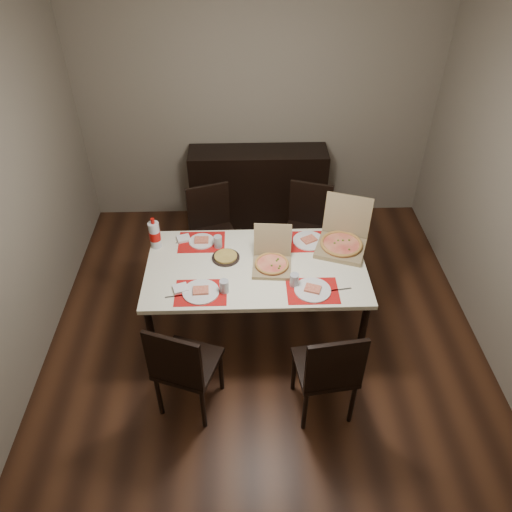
{
  "coord_description": "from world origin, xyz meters",
  "views": [
    {
      "loc": [
        -0.17,
        -3.06,
        3.39
      ],
      "look_at": [
        -0.07,
        0.06,
        0.85
      ],
      "focal_mm": 35.0,
      "sensor_mm": 36.0,
      "label": 1
    }
  ],
  "objects_px": {
    "chair_far_right": "(307,226)",
    "pizza_box_center": "(272,261)",
    "chair_far_left": "(213,228)",
    "soda_bottle": "(155,235)",
    "dining_table": "(256,272)",
    "dip_bowl": "(268,251)",
    "chair_near_left": "(183,366)",
    "chair_near_right": "(328,370)",
    "sideboard": "(258,187)"
  },
  "relations": [
    {
      "from": "chair_far_right",
      "to": "pizza_box_center",
      "type": "xyz_separation_m",
      "value": [
        -0.4,
        -0.88,
        0.29
      ]
    },
    {
      "from": "chair_far_left",
      "to": "soda_bottle",
      "type": "xyz_separation_m",
      "value": [
        -0.45,
        -0.58,
        0.36
      ]
    },
    {
      "from": "dining_table",
      "to": "soda_bottle",
      "type": "distance_m",
      "value": 0.91
    },
    {
      "from": "pizza_box_center",
      "to": "dip_bowl",
      "type": "height_order",
      "value": "pizza_box_center"
    },
    {
      "from": "chair_near_left",
      "to": "soda_bottle",
      "type": "relative_size",
      "value": 3.22
    },
    {
      "from": "chair_near_right",
      "to": "dip_bowl",
      "type": "height_order",
      "value": "chair_near_right"
    },
    {
      "from": "chair_near_left",
      "to": "chair_far_left",
      "type": "bearing_deg",
      "value": 85.03
    },
    {
      "from": "chair_near_left",
      "to": "soda_bottle",
      "type": "height_order",
      "value": "soda_bottle"
    },
    {
      "from": "chair_near_right",
      "to": "chair_far_left",
      "type": "height_order",
      "value": "same"
    },
    {
      "from": "sideboard",
      "to": "chair_far_right",
      "type": "relative_size",
      "value": 1.61
    },
    {
      "from": "sideboard",
      "to": "chair_far_left",
      "type": "height_order",
      "value": "chair_far_left"
    },
    {
      "from": "chair_far_right",
      "to": "dining_table",
      "type": "bearing_deg",
      "value": -121.26
    },
    {
      "from": "dip_bowl",
      "to": "soda_bottle",
      "type": "bearing_deg",
      "value": 173.3
    },
    {
      "from": "chair_near_left",
      "to": "dip_bowl",
      "type": "bearing_deg",
      "value": 56.57
    },
    {
      "from": "chair_near_right",
      "to": "chair_far_left",
      "type": "relative_size",
      "value": 1.0
    },
    {
      "from": "sideboard",
      "to": "dip_bowl",
      "type": "height_order",
      "value": "sideboard"
    },
    {
      "from": "dip_bowl",
      "to": "dining_table",
      "type": "bearing_deg",
      "value": -121.92
    },
    {
      "from": "chair_far_right",
      "to": "soda_bottle",
      "type": "height_order",
      "value": "soda_bottle"
    },
    {
      "from": "sideboard",
      "to": "chair_near_right",
      "type": "relative_size",
      "value": 1.61
    },
    {
      "from": "pizza_box_center",
      "to": "chair_far_right",
      "type": "bearing_deg",
      "value": 65.45
    },
    {
      "from": "pizza_box_center",
      "to": "soda_bottle",
      "type": "height_order",
      "value": "pizza_box_center"
    },
    {
      "from": "sideboard",
      "to": "chair_far_right",
      "type": "height_order",
      "value": "chair_far_right"
    },
    {
      "from": "chair_far_left",
      "to": "dip_bowl",
      "type": "height_order",
      "value": "chair_far_left"
    },
    {
      "from": "chair_near_right",
      "to": "chair_far_right",
      "type": "relative_size",
      "value": 1.0
    },
    {
      "from": "dining_table",
      "to": "dip_bowl",
      "type": "height_order",
      "value": "dip_bowl"
    },
    {
      "from": "chair_far_left",
      "to": "chair_near_right",
      "type": "bearing_deg",
      "value": -62.98
    },
    {
      "from": "chair_near_left",
      "to": "soda_bottle",
      "type": "xyz_separation_m",
      "value": [
        -0.3,
        1.11,
        0.36
      ]
    },
    {
      "from": "dining_table",
      "to": "pizza_box_center",
      "type": "xyz_separation_m",
      "value": [
        0.13,
        -0.0,
        0.12
      ]
    },
    {
      "from": "chair_far_right",
      "to": "pizza_box_center",
      "type": "bearing_deg",
      "value": -114.55
    },
    {
      "from": "pizza_box_center",
      "to": "chair_near_left",
      "type": "bearing_deg",
      "value": -129.68
    },
    {
      "from": "pizza_box_center",
      "to": "dip_bowl",
      "type": "bearing_deg",
      "value": 97.87
    },
    {
      "from": "dining_table",
      "to": "pizza_box_center",
      "type": "bearing_deg",
      "value": -1.84
    },
    {
      "from": "dip_bowl",
      "to": "chair_near_left",
      "type": "bearing_deg",
      "value": -123.43
    },
    {
      "from": "dip_bowl",
      "to": "soda_bottle",
      "type": "xyz_separation_m",
      "value": [
        -0.95,
        0.11,
        0.11
      ]
    },
    {
      "from": "chair_near_left",
      "to": "dip_bowl",
      "type": "distance_m",
      "value": 1.22
    },
    {
      "from": "dip_bowl",
      "to": "chair_near_right",
      "type": "bearing_deg",
      "value": -70.04
    },
    {
      "from": "dining_table",
      "to": "chair_far_left",
      "type": "xyz_separation_m",
      "value": [
        -0.4,
        0.86,
        -0.17
      ]
    },
    {
      "from": "chair_near_right",
      "to": "chair_far_right",
      "type": "distance_m",
      "value": 1.77
    },
    {
      "from": "dining_table",
      "to": "chair_far_right",
      "type": "relative_size",
      "value": 1.94
    },
    {
      "from": "chair_near_left",
      "to": "soda_bottle",
      "type": "bearing_deg",
      "value": 105.15
    },
    {
      "from": "chair_near_left",
      "to": "dip_bowl",
      "type": "relative_size",
      "value": 7.38
    },
    {
      "from": "chair_far_left",
      "to": "chair_far_right",
      "type": "relative_size",
      "value": 1.0
    },
    {
      "from": "sideboard",
      "to": "chair_far_right",
      "type": "xyz_separation_m",
      "value": [
        0.46,
        -0.84,
        0.06
      ]
    },
    {
      "from": "dining_table",
      "to": "chair_far_right",
      "type": "height_order",
      "value": "chair_far_right"
    },
    {
      "from": "pizza_box_center",
      "to": "chair_near_right",
      "type": "bearing_deg",
      "value": -67.84
    },
    {
      "from": "dining_table",
      "to": "chair_far_right",
      "type": "xyz_separation_m",
      "value": [
        0.53,
        0.88,
        -0.17
      ]
    },
    {
      "from": "pizza_box_center",
      "to": "dip_bowl",
      "type": "relative_size",
      "value": 2.91
    },
    {
      "from": "sideboard",
      "to": "chair_near_left",
      "type": "height_order",
      "value": "chair_near_left"
    },
    {
      "from": "dip_bowl",
      "to": "soda_bottle",
      "type": "distance_m",
      "value": 0.97
    },
    {
      "from": "chair_near_right",
      "to": "chair_far_left",
      "type": "bearing_deg",
      "value": 117.02
    }
  ]
}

